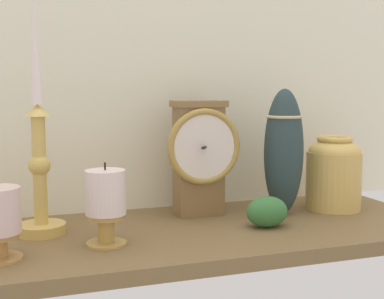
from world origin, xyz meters
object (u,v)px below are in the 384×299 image
(brass_vase_jar, at_px, (334,171))
(tall_ceramic_vase, at_px, (284,151))
(pillar_candle_near_clock, at_px, (106,201))
(candlestick_tall_left, at_px, (39,162))
(mantel_clock, at_px, (200,155))

(brass_vase_jar, xyz_separation_m, tall_ceramic_vase, (-0.12, -0.00, 0.05))
(brass_vase_jar, relative_size, pillar_candle_near_clock, 1.14)
(brass_vase_jar, height_order, tall_ceramic_vase, tall_ceramic_vase)
(candlestick_tall_left, bearing_deg, pillar_candle_near_clock, -45.51)
(mantel_clock, xyz_separation_m, candlestick_tall_left, (-0.30, -0.04, 0.00))
(candlestick_tall_left, distance_m, tall_ceramic_vase, 0.46)
(mantel_clock, height_order, pillar_candle_near_clock, mantel_clock)
(brass_vase_jar, relative_size, tall_ceramic_vase, 0.61)
(mantel_clock, height_order, brass_vase_jar, mantel_clock)
(brass_vase_jar, xyz_separation_m, pillar_candle_near_clock, (-0.48, -0.10, -0.01))
(candlestick_tall_left, xyz_separation_m, tall_ceramic_vase, (0.46, -0.00, 0.00))
(mantel_clock, height_order, candlestick_tall_left, candlestick_tall_left)
(candlestick_tall_left, xyz_separation_m, brass_vase_jar, (0.58, 0.00, -0.05))
(brass_vase_jar, bearing_deg, tall_ceramic_vase, -178.72)
(mantel_clock, relative_size, candlestick_tall_left, 0.56)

